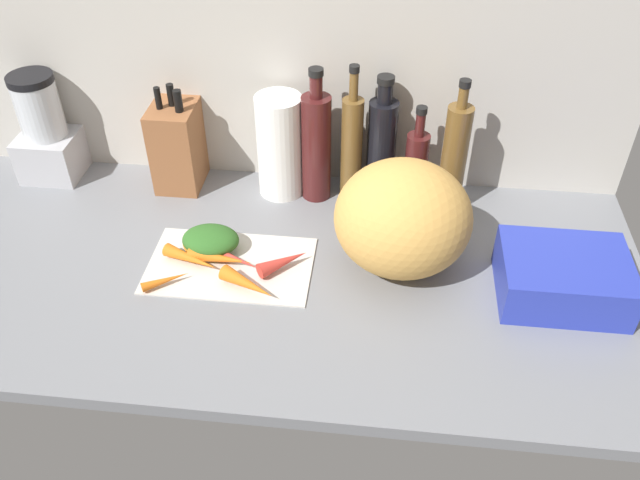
{
  "coord_description": "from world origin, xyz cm",
  "views": [
    {
      "loc": [
        24.77,
        -108.93,
        98.91
      ],
      "look_at": [
        12.54,
        0.27,
        8.32
      ],
      "focal_mm": 37.02,
      "sensor_mm": 36.0,
      "label": 1
    }
  ],
  "objects_px": {
    "carrot_5": "(205,239)",
    "paper_towel_roll": "(280,146)",
    "carrot_0": "(220,258)",
    "knife_block": "(177,145)",
    "bottle_0": "(316,146)",
    "bottle_1": "(352,146)",
    "carrot_1": "(248,284)",
    "carrot_2": "(166,280)",
    "carrot_6": "(191,259)",
    "bottle_2": "(382,145)",
    "winter_squash": "(403,219)",
    "blender_appliance": "(46,133)",
    "bottle_4": "(454,158)",
    "carrot_4": "(226,254)",
    "bottle_3": "(416,165)",
    "carrot_3": "(283,262)",
    "dish_rack": "(563,277)",
    "cutting_board": "(230,265)"
  },
  "relations": [
    {
      "from": "carrot_6",
      "to": "paper_towel_roll",
      "type": "relative_size",
      "value": 0.51
    },
    {
      "from": "bottle_0",
      "to": "cutting_board",
      "type": "bearing_deg",
      "value": -118.47
    },
    {
      "from": "carrot_2",
      "to": "blender_appliance",
      "type": "xyz_separation_m",
      "value": [
        -0.42,
        0.4,
        0.1
      ]
    },
    {
      "from": "bottle_1",
      "to": "paper_towel_roll",
      "type": "bearing_deg",
      "value": -178.87
    },
    {
      "from": "carrot_5",
      "to": "dish_rack",
      "type": "height_order",
      "value": "dish_rack"
    },
    {
      "from": "carrot_5",
      "to": "paper_towel_roll",
      "type": "height_order",
      "value": "paper_towel_roll"
    },
    {
      "from": "carrot_4",
      "to": "carrot_2",
      "type": "bearing_deg",
      "value": -139.22
    },
    {
      "from": "carrot_3",
      "to": "bottle_2",
      "type": "height_order",
      "value": "bottle_2"
    },
    {
      "from": "carrot_2",
      "to": "bottle_4",
      "type": "distance_m",
      "value": 0.72
    },
    {
      "from": "bottle_4",
      "to": "carrot_1",
      "type": "bearing_deg",
      "value": -140.61
    },
    {
      "from": "dish_rack",
      "to": "bottle_2",
      "type": "bearing_deg",
      "value": 139.04
    },
    {
      "from": "winter_squash",
      "to": "bottle_2",
      "type": "height_order",
      "value": "bottle_2"
    },
    {
      "from": "paper_towel_roll",
      "to": "dish_rack",
      "type": "bearing_deg",
      "value": -26.07
    },
    {
      "from": "bottle_4",
      "to": "dish_rack",
      "type": "height_order",
      "value": "bottle_4"
    },
    {
      "from": "carrot_3",
      "to": "bottle_4",
      "type": "distance_m",
      "value": 0.48
    },
    {
      "from": "winter_squash",
      "to": "bottle_4",
      "type": "distance_m",
      "value": 0.25
    },
    {
      "from": "winter_squash",
      "to": "bottle_0",
      "type": "xyz_separation_m",
      "value": [
        -0.21,
        0.24,
        0.02
      ]
    },
    {
      "from": "knife_block",
      "to": "bottle_3",
      "type": "bearing_deg",
      "value": -0.46
    },
    {
      "from": "carrot_1",
      "to": "carrot_2",
      "type": "bearing_deg",
      "value": -179.73
    },
    {
      "from": "knife_block",
      "to": "paper_towel_roll",
      "type": "xyz_separation_m",
      "value": [
        0.26,
        -0.01,
        0.02
      ]
    },
    {
      "from": "carrot_1",
      "to": "carrot_3",
      "type": "relative_size",
      "value": 1.11
    },
    {
      "from": "winter_squash",
      "to": "paper_towel_roll",
      "type": "height_order",
      "value": "paper_towel_roll"
    },
    {
      "from": "carrot_6",
      "to": "bottle_4",
      "type": "xyz_separation_m",
      "value": [
        0.58,
        0.29,
        0.12
      ]
    },
    {
      "from": "cutting_board",
      "to": "bottle_4",
      "type": "xyz_separation_m",
      "value": [
        0.49,
        0.28,
        0.14
      ]
    },
    {
      "from": "carrot_3",
      "to": "winter_squash",
      "type": "relative_size",
      "value": 0.4
    },
    {
      "from": "carrot_1",
      "to": "carrot_4",
      "type": "xyz_separation_m",
      "value": [
        -0.07,
        0.1,
        -0.0
      ]
    },
    {
      "from": "carrot_2",
      "to": "carrot_4",
      "type": "relative_size",
      "value": 0.59
    },
    {
      "from": "carrot_3",
      "to": "carrot_4",
      "type": "bearing_deg",
      "value": 173.3
    },
    {
      "from": "carrot_3",
      "to": "knife_block",
      "type": "height_order",
      "value": "knife_block"
    },
    {
      "from": "paper_towel_roll",
      "to": "bottle_4",
      "type": "distance_m",
      "value": 0.42
    },
    {
      "from": "carrot_1",
      "to": "carrot_5",
      "type": "height_order",
      "value": "carrot_1"
    },
    {
      "from": "carrot_0",
      "to": "blender_appliance",
      "type": "height_order",
      "value": "blender_appliance"
    },
    {
      "from": "blender_appliance",
      "to": "carrot_6",
      "type": "bearing_deg",
      "value": -35.82
    },
    {
      "from": "winter_squash",
      "to": "carrot_4",
      "type": "bearing_deg",
      "value": -174.57
    },
    {
      "from": "carrot_6",
      "to": "bottle_2",
      "type": "height_order",
      "value": "bottle_2"
    },
    {
      "from": "paper_towel_roll",
      "to": "bottle_1",
      "type": "distance_m",
      "value": 0.18
    },
    {
      "from": "knife_block",
      "to": "bottle_0",
      "type": "relative_size",
      "value": 0.8
    },
    {
      "from": "carrot_6",
      "to": "paper_towel_roll",
      "type": "distance_m",
      "value": 0.37
    },
    {
      "from": "carrot_5",
      "to": "paper_towel_roll",
      "type": "relative_size",
      "value": 0.38
    },
    {
      "from": "carrot_0",
      "to": "bottle_1",
      "type": "bearing_deg",
      "value": 49.54
    },
    {
      "from": "blender_appliance",
      "to": "carrot_5",
      "type": "bearing_deg",
      "value": -28.79
    },
    {
      "from": "carrot_3",
      "to": "bottle_1",
      "type": "height_order",
      "value": "bottle_1"
    },
    {
      "from": "knife_block",
      "to": "bottle_2",
      "type": "xyz_separation_m",
      "value": [
        0.51,
        0.02,
        0.02
      ]
    },
    {
      "from": "cutting_board",
      "to": "bottle_4",
      "type": "distance_m",
      "value": 0.58
    },
    {
      "from": "carrot_6",
      "to": "bottle_3",
      "type": "relative_size",
      "value": 0.53
    },
    {
      "from": "carrot_0",
      "to": "knife_block",
      "type": "distance_m",
      "value": 0.37
    },
    {
      "from": "carrot_6",
      "to": "bottle_0",
      "type": "bearing_deg",
      "value": 51.41
    },
    {
      "from": "blender_appliance",
      "to": "dish_rack",
      "type": "height_order",
      "value": "blender_appliance"
    },
    {
      "from": "carrot_4",
      "to": "bottle_3",
      "type": "bearing_deg",
      "value": 35.04
    },
    {
      "from": "carrot_0",
      "to": "carrot_2",
      "type": "relative_size",
      "value": 1.4
    }
  ]
}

